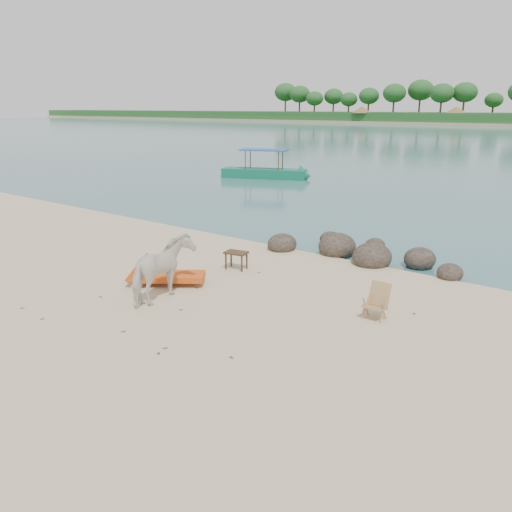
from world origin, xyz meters
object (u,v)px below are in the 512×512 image
(cow, at_px, (163,271))
(boat_near, at_px, (264,154))
(deck_chair, at_px, (375,303))
(boulders, at_px, (356,252))
(lounge_chair, at_px, (171,274))
(side_table, at_px, (236,261))

(cow, height_order, boat_near, boat_near)
(deck_chair, bearing_deg, boulders, 120.37)
(boat_near, bearing_deg, cow, -81.60)
(deck_chair, height_order, boat_near, boat_near)
(lounge_chair, height_order, deck_chair, deck_chair)
(cow, bearing_deg, side_table, -98.49)
(deck_chair, bearing_deg, side_table, 168.54)
(side_table, height_order, boat_near, boat_near)
(cow, xyz_separation_m, boat_near, (-11.22, 19.81, 0.78))
(cow, height_order, deck_chair, cow)
(lounge_chair, height_order, boat_near, boat_near)
(side_table, distance_m, boat_near, 20.23)
(lounge_chair, bearing_deg, deck_chair, -24.09)
(boulders, height_order, side_table, boulders)
(lounge_chair, distance_m, boat_near, 21.70)
(boat_near, bearing_deg, lounge_chair, -81.97)
(cow, bearing_deg, lounge_chair, -63.24)
(deck_chair, bearing_deg, lounge_chair, -168.25)
(boulders, distance_m, lounge_chair, 6.05)
(cow, distance_m, deck_chair, 5.11)
(cow, distance_m, side_table, 3.01)
(side_table, xyz_separation_m, deck_chair, (4.76, -0.94, 0.14))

